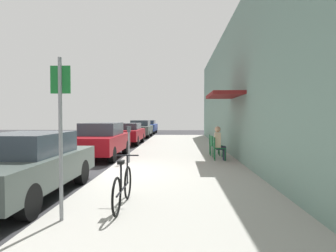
% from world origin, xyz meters
% --- Properties ---
extents(ground_plane, '(60.00, 60.00, 0.00)m').
position_xyz_m(ground_plane, '(0.00, 0.00, 0.00)').
color(ground_plane, '#2D2D30').
extents(sidewalk_slab, '(4.50, 32.00, 0.12)m').
position_xyz_m(sidewalk_slab, '(2.25, 2.00, 0.06)').
color(sidewalk_slab, '#9E9B93').
rests_on(sidewalk_slab, ground_plane).
extents(building_facade, '(1.40, 32.00, 6.04)m').
position_xyz_m(building_facade, '(4.65, 2.00, 3.02)').
color(building_facade, gray).
rests_on(building_facade, ground_plane).
extents(parked_car_0, '(1.80, 4.40, 1.42)m').
position_xyz_m(parked_car_0, '(-1.10, -2.40, 0.73)').
color(parked_car_0, '#47514C').
rests_on(parked_car_0, ground_plane).
extents(parked_car_1, '(1.80, 4.40, 1.51)m').
position_xyz_m(parked_car_1, '(-1.10, 3.84, 0.77)').
color(parked_car_1, maroon).
rests_on(parked_car_1, ground_plane).
extents(parked_car_2, '(1.80, 4.40, 1.36)m').
position_xyz_m(parked_car_2, '(-1.10, 10.19, 0.72)').
color(parked_car_2, maroon).
rests_on(parked_car_2, ground_plane).
extents(parked_car_3, '(1.80, 4.40, 1.47)m').
position_xyz_m(parked_car_3, '(-1.10, 16.52, 0.76)').
color(parked_car_3, '#47514C').
rests_on(parked_car_3, ground_plane).
extents(parked_car_4, '(1.80, 4.40, 1.41)m').
position_xyz_m(parked_car_4, '(-1.10, 22.11, 0.74)').
color(parked_car_4, navy).
rests_on(parked_car_4, ground_plane).
extents(parking_meter, '(0.12, 0.10, 1.32)m').
position_xyz_m(parking_meter, '(0.45, 1.85, 0.89)').
color(parking_meter, slate).
rests_on(parking_meter, sidewalk_slab).
extents(street_sign, '(0.32, 0.06, 2.60)m').
position_xyz_m(street_sign, '(0.40, -4.10, 1.64)').
color(street_sign, gray).
rests_on(street_sign, sidewalk_slab).
extents(bicycle_0, '(0.46, 1.71, 0.90)m').
position_xyz_m(bicycle_0, '(1.24, -3.35, 0.48)').
color(bicycle_0, black).
rests_on(bicycle_0, sidewalk_slab).
extents(cafe_chair_0, '(0.46, 0.46, 0.87)m').
position_xyz_m(cafe_chair_0, '(3.74, 2.55, 0.62)').
color(cafe_chair_0, '#14592D').
rests_on(cafe_chair_0, sidewalk_slab).
extents(seated_patron_0, '(0.44, 0.37, 1.29)m').
position_xyz_m(seated_patron_0, '(3.80, 2.55, 0.82)').
color(seated_patron_0, '#232838').
rests_on(seated_patron_0, sidewalk_slab).
extents(cafe_chair_1, '(0.48, 0.48, 0.87)m').
position_xyz_m(cafe_chair_1, '(3.74, 3.52, 0.62)').
color(cafe_chair_1, '#14592D').
rests_on(cafe_chair_1, sidewalk_slab).
extents(cafe_chair_2, '(0.47, 0.47, 0.87)m').
position_xyz_m(cafe_chair_2, '(3.74, 4.34, 0.62)').
color(cafe_chair_2, '#14592D').
rests_on(cafe_chair_2, sidewalk_slab).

